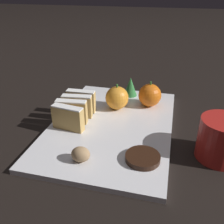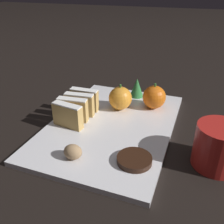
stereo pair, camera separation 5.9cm
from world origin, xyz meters
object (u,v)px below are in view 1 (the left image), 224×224
orange_far (117,98)px  chocolate_cookie (143,158)px  coffee_mug (223,139)px  walnut (81,154)px  orange_near (150,95)px

orange_far → chocolate_cookie: bearing=-64.1°
chocolate_cookie → coffee_mug: (0.15, 0.06, 0.03)m
walnut → coffee_mug: 0.28m
orange_near → orange_far: size_ratio=1.00×
orange_far → walnut: bearing=-94.1°
walnut → chocolate_cookie: (0.12, 0.03, -0.01)m
orange_near → walnut: orange_near is taller
orange_far → chocolate_cookie: 0.23m
orange_near → coffee_mug: 0.24m
orange_near → walnut: bearing=-110.2°
orange_near → walnut: size_ratio=1.90×
orange_near → chocolate_cookie: size_ratio=1.03×
orange_near → chocolate_cookie: 0.24m
orange_near → orange_far: 0.09m
coffee_mug → orange_near: bearing=132.6°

